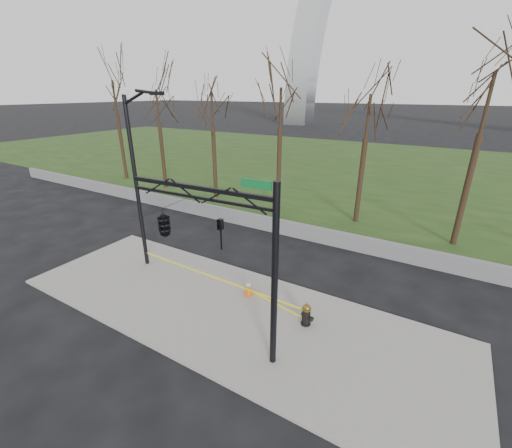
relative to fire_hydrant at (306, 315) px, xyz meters
The scene contains 10 objects.
ground 3.29m from the fire_hydrant, 166.85° to the right, with size 500.00×500.00×0.00m, color black.
sidewalk 3.29m from the fire_hydrant, 166.85° to the right, with size 18.00×6.00×0.10m, color gray.
grass_strip 29.44m from the fire_hydrant, 96.18° to the left, with size 120.00×40.00×0.06m, color #1E3814.
guardrail 7.92m from the fire_hydrant, 113.57° to the left, with size 60.00×0.30×0.90m, color #59595B.
tree_row 12.76m from the fire_hydrant, 110.09° to the left, with size 44.10×4.00×9.77m.
fire_hydrant is the anchor object (origin of this frame).
traffic_cone 2.92m from the fire_hydrant, 168.84° to the left, with size 0.44×0.44×0.66m.
street_light 9.43m from the fire_hydrant, behind, with size 2.39×0.28×8.21m.
traffic_signal_mast 5.55m from the fire_hydrant, 145.53° to the right, with size 5.10×2.51×6.00m.
caution_tape 3.62m from the fire_hydrant, behind, with size 8.67×0.57×0.46m.
Camera 1 is at (6.63, -8.72, 8.12)m, focal length 23.07 mm.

